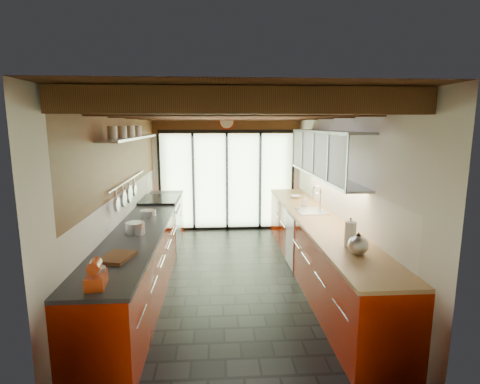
{
  "coord_description": "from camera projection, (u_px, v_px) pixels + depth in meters",
  "views": [
    {
      "loc": [
        -0.24,
        -5.34,
        2.29
      ],
      "look_at": [
        0.14,
        0.4,
        1.25
      ],
      "focal_mm": 28.0,
      "sensor_mm": 36.0,
      "label": 1
    }
  ],
  "objects": [
    {
      "name": "ground",
      "position": [
        233.0,
        278.0,
        5.66
      ],
      "size": [
        5.5,
        5.5,
        0.0
      ],
      "primitive_type": "plane",
      "color": "black",
      "rests_on": "ground"
    },
    {
      "name": "room_shell",
      "position": [
        232.0,
        169.0,
        5.37
      ],
      "size": [
        5.5,
        5.5,
        5.5
      ],
      "color": "silver",
      "rests_on": "ground"
    },
    {
      "name": "ceiling_beams",
      "position": [
        231.0,
        113.0,
        5.6
      ],
      "size": [
        3.14,
        5.06,
        4.9
      ],
      "color": "#593316",
      "rests_on": "ground"
    },
    {
      "name": "glass_door",
      "position": [
        227.0,
        154.0,
        8.01
      ],
      "size": [
        2.95,
        0.1,
        2.9
      ],
      "color": "#C6EAAD",
      "rests_on": "ground"
    },
    {
      "name": "left_counter",
      "position": [
        146.0,
        251.0,
        5.5
      ],
      "size": [
        0.68,
        5.0,
        0.92
      ],
      "color": "#931600",
      "rests_on": "ground"
    },
    {
      "name": "range_stove",
      "position": [
        160.0,
        224.0,
        6.92
      ],
      "size": [
        0.66,
        0.9,
        0.97
      ],
      "color": "silver",
      "rests_on": "ground"
    },
    {
      "name": "right_counter",
      "position": [
        317.0,
        247.0,
        5.66
      ],
      "size": [
        0.68,
        5.0,
        0.92
      ],
      "color": "#931600",
      "rests_on": "ground"
    },
    {
      "name": "sink_assembly",
      "position": [
        312.0,
        209.0,
        5.97
      ],
      "size": [
        0.45,
        0.52,
        0.43
      ],
      "color": "silver",
      "rests_on": "right_counter"
    },
    {
      "name": "upper_cabinets_right",
      "position": [
        325.0,
        154.0,
        5.72
      ],
      "size": [
        0.34,
        3.0,
        3.0
      ],
      "color": "silver",
      "rests_on": "ground"
    },
    {
      "name": "left_wall_fixtures",
      "position": [
        130.0,
        153.0,
        5.38
      ],
      "size": [
        0.28,
        2.6,
        0.96
      ],
      "color": "silver",
      "rests_on": "ground"
    },
    {
      "name": "stand_mixer",
      "position": [
        96.0,
        275.0,
        3.2
      ],
      "size": [
        0.19,
        0.29,
        0.24
      ],
      "color": "#C3390F",
      "rests_on": "left_counter"
    },
    {
      "name": "pot_large",
      "position": [
        135.0,
        228.0,
        4.74
      ],
      "size": [
        0.27,
        0.27,
        0.15
      ],
      "primitive_type": "cylinder",
      "rotation": [
        0.0,
        0.0,
        0.18
      ],
      "color": "silver",
      "rests_on": "left_counter"
    },
    {
      "name": "pot_small",
      "position": [
        148.0,
        213.0,
        5.66
      ],
      "size": [
        0.27,
        0.27,
        0.09
      ],
      "primitive_type": "cylinder",
      "rotation": [
        0.0,
        0.0,
        0.18
      ],
      "color": "silver",
      "rests_on": "left_counter"
    },
    {
      "name": "cutting_board",
      "position": [
        117.0,
        257.0,
        3.87
      ],
      "size": [
        0.37,
        0.45,
        0.03
      ],
      "primitive_type": "cube",
      "rotation": [
        0.0,
        0.0,
        -0.26
      ],
      "color": "brown",
      "rests_on": "left_counter"
    },
    {
      "name": "kettle",
      "position": [
        358.0,
        244.0,
        3.99
      ],
      "size": [
        0.23,
        0.27,
        0.26
      ],
      "color": "silver",
      "rests_on": "right_counter"
    },
    {
      "name": "paper_towel",
      "position": [
        350.0,
        234.0,
        4.22
      ],
      "size": [
        0.16,
        0.16,
        0.35
      ],
      "color": "white",
      "rests_on": "right_counter"
    },
    {
      "name": "soap_bottle",
      "position": [
        305.0,
        201.0,
        6.37
      ],
      "size": [
        0.08,
        0.08,
        0.17
      ],
      "primitive_type": "imported",
      "rotation": [
        0.0,
        0.0,
        -0.01
      ],
      "color": "silver",
      "rests_on": "right_counter"
    },
    {
      "name": "bowl",
      "position": [
        296.0,
        197.0,
        7.07
      ],
      "size": [
        0.22,
        0.22,
        0.05
      ],
      "primitive_type": "imported",
      "rotation": [
        0.0,
        0.0,
        -0.07
      ],
      "color": "silver",
      "rests_on": "right_counter"
    }
  ]
}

